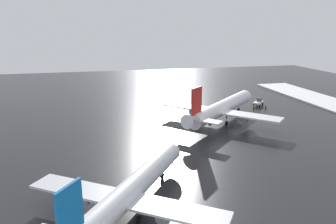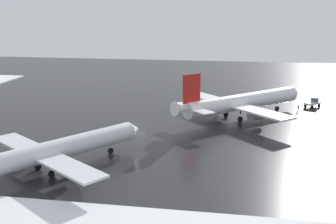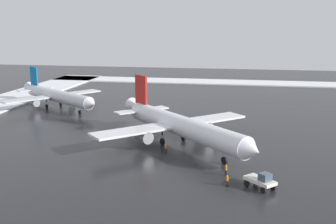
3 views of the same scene
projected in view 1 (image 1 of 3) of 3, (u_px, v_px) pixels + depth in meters
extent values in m
plane|color=#232326|center=(145.00, 139.00, 77.37)|extent=(240.00, 240.00, 0.00)
cylinder|color=white|center=(223.00, 107.00, 90.39)|extent=(27.37, 26.46, 3.88)
cone|color=white|center=(247.00, 95.00, 105.38)|extent=(4.52, 4.55, 3.68)
cone|color=white|center=(191.00, 121.00, 75.05)|extent=(5.22, 5.19, 3.77)
cube|color=white|center=(188.00, 106.00, 92.60)|extent=(13.87, 14.17, 0.41)
cylinder|color=gray|center=(196.00, 111.00, 92.17)|extent=(4.38, 4.33, 2.28)
cube|color=white|center=(252.00, 116.00, 82.81)|extent=(13.87, 14.17, 0.41)
cylinder|color=gray|center=(244.00, 119.00, 84.76)|extent=(4.38, 4.33, 2.28)
cube|color=red|center=(197.00, 101.00, 76.17)|extent=(3.58, 3.45, 6.38)
cube|color=white|center=(184.00, 117.00, 79.30)|extent=(5.93, 6.00, 0.27)
cube|color=white|center=(210.00, 121.00, 75.72)|extent=(5.93, 6.00, 0.27)
cylinder|color=black|center=(239.00, 105.00, 100.55)|extent=(0.27, 0.27, 0.80)
cylinder|color=black|center=(239.00, 110.00, 100.98)|extent=(1.18, 1.16, 1.25)
cylinder|color=black|center=(210.00, 115.00, 89.38)|extent=(0.27, 0.27, 0.80)
cylinder|color=black|center=(209.00, 120.00, 89.80)|extent=(1.18, 1.16, 1.25)
cylinder|color=black|center=(227.00, 117.00, 86.75)|extent=(0.27, 0.27, 0.80)
cylinder|color=black|center=(226.00, 123.00, 87.18)|extent=(1.18, 1.16, 1.25)
cylinder|color=silver|center=(134.00, 187.00, 47.03)|extent=(19.93, 26.17, 3.37)
cone|color=silver|center=(174.00, 149.00, 61.40)|extent=(3.98, 3.79, 3.20)
cube|color=silver|center=(75.00, 188.00, 47.38)|extent=(13.02, 11.00, 0.36)
cylinder|color=gray|center=(89.00, 195.00, 47.37)|extent=(3.56, 3.89, 1.98)
cube|color=silver|center=(180.00, 211.00, 41.51)|extent=(13.02, 11.00, 0.36)
cylinder|color=gray|center=(167.00, 213.00, 42.93)|extent=(3.56, 3.89, 1.98)
cube|color=#0C5999|center=(70.00, 210.00, 33.51)|extent=(2.58, 3.44, 5.54)
cylinder|color=black|center=(162.00, 168.00, 56.73)|extent=(0.24, 0.24, 0.69)
cylinder|color=black|center=(162.00, 176.00, 57.10)|extent=(0.91, 1.09, 1.09)
cylinder|color=black|center=(110.00, 204.00, 45.54)|extent=(0.24, 0.24, 0.69)
cylinder|color=black|center=(111.00, 213.00, 45.92)|extent=(0.91, 1.09, 1.09)
cylinder|color=black|center=(138.00, 210.00, 43.97)|extent=(0.24, 0.24, 0.69)
cylinder|color=black|center=(139.00, 219.00, 44.34)|extent=(0.91, 1.09, 1.09)
cube|color=silver|center=(258.00, 102.00, 108.22)|extent=(4.79, 4.82, 0.50)
cube|color=#3F5160|center=(259.00, 100.00, 108.77)|extent=(2.05, 2.05, 1.10)
cylinder|color=black|center=(257.00, 103.00, 110.22)|extent=(0.86, 0.87, 0.90)
cylinder|color=black|center=(263.00, 104.00, 109.23)|extent=(0.86, 0.87, 0.90)
cylinder|color=black|center=(254.00, 105.00, 107.56)|extent=(0.86, 0.87, 0.90)
cylinder|color=black|center=(260.00, 106.00, 106.57)|extent=(0.86, 0.87, 0.90)
cylinder|color=black|center=(266.00, 108.00, 104.20)|extent=(0.16, 0.16, 0.85)
cylinder|color=black|center=(266.00, 108.00, 104.03)|extent=(0.16, 0.16, 0.85)
cylinder|color=orange|center=(266.00, 106.00, 103.92)|extent=(0.36, 0.36, 0.62)
sphere|color=tan|center=(266.00, 104.00, 103.81)|extent=(0.24, 0.24, 0.24)
cylinder|color=black|center=(241.00, 121.00, 89.98)|extent=(0.16, 0.16, 0.85)
cylinder|color=black|center=(241.00, 121.00, 89.82)|extent=(0.16, 0.16, 0.85)
cylinder|color=orange|center=(241.00, 118.00, 89.71)|extent=(0.36, 0.36, 0.62)
sphere|color=tan|center=(241.00, 117.00, 89.60)|extent=(0.24, 0.24, 0.24)
cylinder|color=black|center=(254.00, 109.00, 102.64)|extent=(0.16, 0.16, 0.85)
cylinder|color=black|center=(254.00, 109.00, 102.84)|extent=(0.16, 0.16, 0.85)
cylinder|color=orange|center=(254.00, 107.00, 102.55)|extent=(0.36, 0.36, 0.62)
sphere|color=tan|center=(254.00, 105.00, 102.44)|extent=(0.24, 0.24, 0.24)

